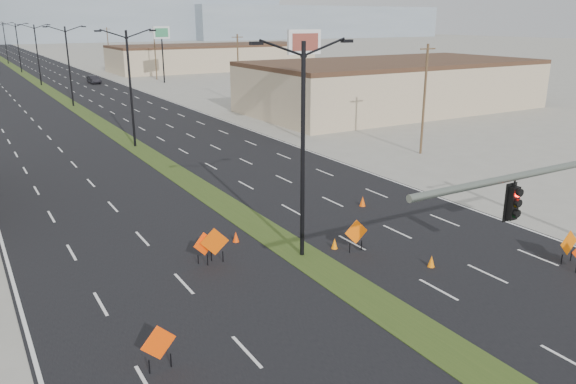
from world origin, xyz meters
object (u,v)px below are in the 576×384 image
streetlight_4 (18,46)px  cone_3 (236,237)px  streetlight_2 (69,64)px  cone_2 (363,201)px  streetlight_5 (5,42)px  construction_sign_2 (204,245)px  construction_sign_4 (569,244)px  cone_0 (334,244)px  streetlight_3 (37,53)px  construction_sign_1 (215,243)px  streetlight_1 (130,85)px  construction_sign_0 (159,344)px  pole_sign_east_near (304,50)px  construction_sign_3 (356,233)px  streetlight_0 (303,145)px  car_mid (94,80)px  pole_sign_east_far (162,37)px  cone_1 (431,261)px

streetlight_4 → cone_3: size_ratio=17.89×
streetlight_2 → cone_2: streetlight_2 is taller
streetlight_5 → cone_3: 136.96m
streetlight_5 → cone_3: size_ratio=17.89×
construction_sign_2 → cone_3: 2.88m
construction_sign_4 → cone_0: construction_sign_4 is taller
streetlight_3 → construction_sign_4: 91.71m
construction_sign_1 → construction_sign_4: bearing=-16.1°
streetlight_1 → construction_sign_0: (-8.86, -33.49, -4.45)m
cone_3 → pole_sign_east_near: pole_sign_east_near is taller
construction_sign_3 → streetlight_0: bearing=167.5°
streetlight_0 → streetlight_5: 140.00m
pole_sign_east_near → car_mid: bearing=100.4°
construction_sign_0 → cone_0: bearing=18.4°
streetlight_3 → car_mid: (8.40, -1.79, -4.74)m
pole_sign_east_near → streetlight_1: bearing=166.0°
construction_sign_0 → cone_2: (15.96, 9.89, -0.66)m
streetlight_2 → streetlight_3: size_ratio=1.00×
construction_sign_3 → pole_sign_east_far: pole_sign_east_far is taller
streetlight_3 → cone_1: 88.42m
streetlight_4 → construction_sign_1: bearing=-92.1°
cone_1 → cone_2: bearing=72.4°
pole_sign_east_far → construction_sign_2: bearing=-119.2°
cone_3 → streetlight_5: bearing=89.2°
construction_sign_2 → construction_sign_1: bearing=-54.5°
construction_sign_1 → construction_sign_2: size_ratio=1.17×
streetlight_5 → cone_2: 135.89m
car_mid → cone_2: 77.83m
construction_sign_4 → pole_sign_east_far: 84.97m
streetlight_2 → pole_sign_east_near: 36.10m
streetlight_1 → construction_sign_3: size_ratio=6.08×
construction_sign_2 → pole_sign_east_far: pole_sign_east_far is taller
streetlight_4 → cone_2: size_ratio=16.16×
streetlight_2 → pole_sign_east_far: (19.47, 21.13, 2.48)m
streetlight_3 → streetlight_4: size_ratio=1.00×
construction_sign_4 → streetlight_1: bearing=106.0°
streetlight_0 → construction_sign_2: (-4.35, 1.60, -4.53)m
cone_2 → car_mid: bearing=89.0°
streetlight_0 → construction_sign_0: streetlight_0 is taller
construction_sign_3 → pole_sign_east_near: (12.17, 24.07, 7.21)m
streetlight_0 → cone_2: (7.10, 4.39, -5.11)m
construction_sign_1 → streetlight_5: bearing=102.6°
construction_sign_1 → cone_0: bearing=1.0°
construction_sign_1 → cone_0: size_ratio=3.24×
construction_sign_1 → pole_sign_east_far: 79.73m
streetlight_0 → construction_sign_1: 6.04m
streetlight_0 → streetlight_4: same height
construction_sign_1 → construction_sign_0: bearing=-111.7°
cone_1 → cone_3: (-6.39, 7.31, 0.00)m
pole_sign_east_far → car_mid: bearing=143.7°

